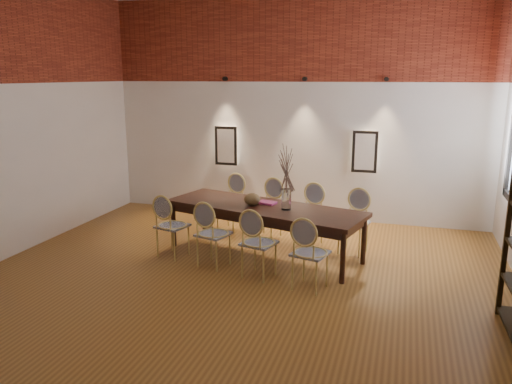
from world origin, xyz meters
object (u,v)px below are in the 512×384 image
(chair_near_b, at_px, (213,234))
(chair_far_a, at_px, (230,203))
(dining_table, at_px, (264,230))
(chair_near_a, at_px, (172,226))
(book, at_px, (267,203))
(chair_near_c, at_px, (259,243))
(chair_far_d, at_px, (354,223))
(vase, at_px, (286,199))
(bowl, at_px, (252,199))
(chair_far_b, at_px, (268,209))
(chair_far_c, at_px, (309,216))
(chair_near_d, at_px, (310,253))

(chair_near_b, bearing_deg, chair_far_a, 116.08)
(dining_table, relative_size, chair_near_a, 3.15)
(chair_near_b, xyz_separation_m, chair_far_a, (-0.34, 1.65, 0.00))
(chair_far_a, bearing_deg, book, 150.31)
(chair_near_c, xyz_separation_m, book, (-0.17, 0.97, 0.30))
(dining_table, height_order, chair_far_d, chair_far_d)
(chair_near_b, distance_m, vase, 1.14)
(bowl, bearing_deg, chair_near_a, -157.34)
(chair_near_b, relative_size, chair_far_d, 1.00)
(chair_far_b, height_order, chair_far_c, same)
(chair_far_d, bearing_deg, vase, 45.55)
(chair_near_b, height_order, chair_far_a, same)
(dining_table, bearing_deg, book, 101.98)
(chair_near_d, relative_size, chair_far_d, 1.00)
(bowl, bearing_deg, vase, -9.08)
(chair_far_c, bearing_deg, chair_near_b, 63.92)
(chair_near_c, bearing_deg, chair_near_a, 180.00)
(chair_far_b, distance_m, vase, 1.14)
(chair_far_a, bearing_deg, dining_table, 145.75)
(chair_far_b, bearing_deg, chair_far_a, 0.00)
(chair_near_c, bearing_deg, chair_far_d, 63.92)
(chair_near_d, xyz_separation_m, bowl, (-1.07, 1.00, 0.37))
(chair_far_c, xyz_separation_m, book, (-0.54, -0.50, 0.30))
(chair_far_c, height_order, bowl, chair_far_c)
(chair_far_c, distance_m, bowl, 1.04)
(chair_near_c, xyz_separation_m, chair_far_a, (-1.06, 1.83, 0.00))
(chair_near_a, height_order, bowl, chair_near_a)
(chair_far_d, bearing_deg, chair_far_b, 0.00)
(chair_near_a, bearing_deg, chair_near_b, 0.00)
(chair_near_d, bearing_deg, chair_far_b, 134.39)
(chair_near_a, bearing_deg, chair_far_b, 63.92)
(chair_near_a, xyz_separation_m, chair_far_d, (2.52, 0.91, 0.00))
(book, bearing_deg, bowl, -141.51)
(chair_near_b, bearing_deg, chair_far_c, 63.92)
(vase, bearing_deg, chair_far_a, 138.57)
(chair_near_b, distance_m, chair_far_b, 1.51)
(chair_near_d, distance_m, chair_far_b, 2.11)
(chair_far_d, height_order, book, chair_far_d)
(dining_table, xyz_separation_m, chair_near_d, (0.89, -1.01, 0.09))
(chair_near_a, relative_size, chair_far_c, 1.00)
(chair_far_c, xyz_separation_m, vase, (-0.19, -0.73, 0.43))
(chair_far_c, relative_size, vase, 3.13)
(chair_far_c, bearing_deg, chair_far_a, 0.00)
(dining_table, relative_size, chair_far_d, 3.15)
(dining_table, distance_m, chair_far_d, 1.35)
(chair_near_a, bearing_deg, bowl, 37.01)
(chair_near_a, distance_m, chair_near_c, 1.48)
(chair_far_a, xyz_separation_m, chair_far_d, (2.15, -0.55, 0.00))
(chair_near_a, height_order, chair_near_b, same)
(chair_near_a, relative_size, chair_far_d, 1.00)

